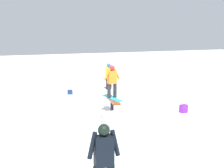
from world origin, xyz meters
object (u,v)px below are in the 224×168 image
object	(u,v)px
main_rider_on_rail	(112,82)
bystander_yellow	(109,75)
loose_snowboard_navy	(70,92)
bystander_black	(104,159)
rail_feature	(112,101)
backpack_on_snow	(183,109)

from	to	relation	value
main_rider_on_rail	bystander_yellow	world-z (taller)	main_rider_on_rail
main_rider_on_rail	loose_snowboard_navy	distance (m)	5.04
bystander_yellow	bystander_black	distance (m)	11.92
bystander_black	loose_snowboard_navy	bearing A→B (deg)	-95.69
bystander_black	loose_snowboard_navy	size ratio (longest dim) A/B	1.32
rail_feature	backpack_on_snow	xyz separation A→B (m)	(-0.95, -2.83, -0.35)
loose_snowboard_navy	backpack_on_snow	distance (m)	6.76
rail_feature	main_rider_on_rail	world-z (taller)	main_rider_on_rail
main_rider_on_rail	bystander_yellow	bearing A→B (deg)	-25.74
main_rider_on_rail	backpack_on_snow	distance (m)	3.20
bystander_yellow	rail_feature	bearing A→B (deg)	43.77
bystander_yellow	loose_snowboard_navy	size ratio (longest dim) A/B	1.19
main_rider_on_rail	bystander_yellow	distance (m)	5.22
backpack_on_snow	rail_feature	bearing A→B (deg)	149.76
rail_feature	main_rider_on_rail	distance (m)	0.79
bystander_black	loose_snowboard_navy	xyz separation A→B (m)	(11.07, -1.78, -0.92)
loose_snowboard_navy	backpack_on_snow	size ratio (longest dim) A/B	3.70
main_rider_on_rail	loose_snowboard_navy	bearing A→B (deg)	0.62
main_rider_on_rail	loose_snowboard_navy	world-z (taller)	main_rider_on_rail
bystander_yellow	backpack_on_snow	world-z (taller)	bystander_yellow
bystander_yellow	bystander_black	xyz separation A→B (m)	(-11.20, 4.09, 0.09)
rail_feature	backpack_on_snow	world-z (taller)	rail_feature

